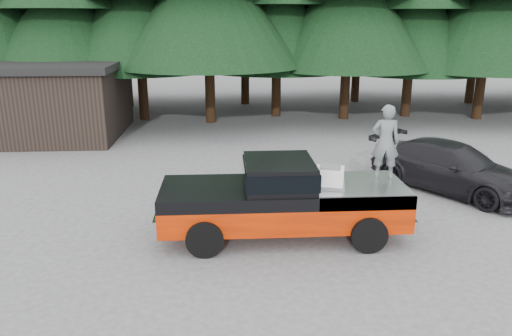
{
  "coord_description": "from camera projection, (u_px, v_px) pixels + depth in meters",
  "views": [
    {
      "loc": [
        -0.28,
        -10.72,
        5.13
      ],
      "look_at": [
        0.4,
        0.0,
        1.88
      ],
      "focal_mm": 35.0,
      "sensor_mm": 36.0,
      "label": 1
    }
  ],
  "objects": [
    {
      "name": "ground",
      "position": [
        239.0,
        245.0,
        11.74
      ],
      "size": [
        120.0,
        120.0,
        0.0
      ],
      "primitive_type": "plane",
      "color": "#474749",
      "rests_on": "ground"
    },
    {
      "name": "pickup_truck",
      "position": [
        283.0,
        210.0,
        12.04
      ],
      "size": [
        6.0,
        2.04,
        1.33
      ],
      "primitive_type": null,
      "color": "red",
      "rests_on": "ground"
    },
    {
      "name": "truck_cab",
      "position": [
        279.0,
        172.0,
        11.76
      ],
      "size": [
        1.66,
        1.9,
        0.59
      ],
      "primitive_type": "cube",
      "color": "black",
      "rests_on": "pickup_truck"
    },
    {
      "name": "air_compressor",
      "position": [
        330.0,
        178.0,
        11.62
      ],
      "size": [
        0.74,
        0.67,
        0.43
      ],
      "primitive_type": "cube",
      "rotation": [
        0.0,
        0.0,
        -0.26
      ],
      "color": "silver",
      "rests_on": "pickup_truck"
    },
    {
      "name": "man_on_bed",
      "position": [
        385.0,
        142.0,
        12.05
      ],
      "size": [
        0.74,
        0.55,
        1.83
      ],
      "primitive_type": "imported",
      "rotation": [
        0.0,
        0.0,
        2.96
      ],
      "color": "#53585A",
      "rests_on": "pickup_truck"
    },
    {
      "name": "parked_car",
      "position": [
        451.0,
        167.0,
        15.25
      ],
      "size": [
        4.67,
        5.31,
        1.47
      ],
      "primitive_type": "imported",
      "rotation": [
        0.0,
        0.0,
        0.63
      ],
      "color": "black",
      "rests_on": "ground"
    },
    {
      "name": "utility_building",
      "position": [
        28.0,
        99.0,
        22.18
      ],
      "size": [
        8.4,
        6.4,
        3.3
      ],
      "color": "black",
      "rests_on": "ground"
    }
  ]
}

